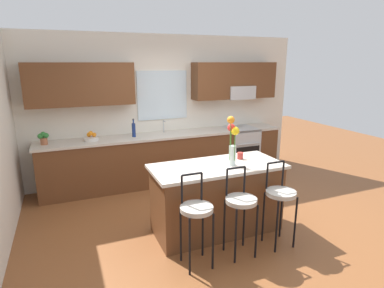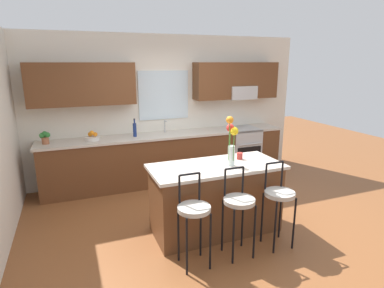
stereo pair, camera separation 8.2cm
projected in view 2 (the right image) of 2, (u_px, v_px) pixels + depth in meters
name	position (u px, v px, depth m)	size (l,w,h in m)	color
ground_plane	(205.00, 220.00, 4.56)	(14.00, 14.00, 0.00)	brown
back_wall_assembly	(165.00, 100.00, 5.99)	(5.60, 0.50, 2.70)	silver
counter_run	(169.00, 157.00, 5.98)	(4.56, 0.64, 0.92)	brown
sink_faucet	(165.00, 125.00, 5.95)	(0.02, 0.13, 0.23)	#B7BABC
oven_range	(242.00, 150.00, 6.50)	(0.60, 0.64, 0.92)	#B7BABC
kitchen_island	(216.00, 198.00, 4.19)	(1.72, 0.78, 0.92)	brown
bar_stool_near	(194.00, 213.00, 3.42)	(0.36, 0.36, 1.04)	black
bar_stool_middle	(239.00, 204.00, 3.61)	(0.36, 0.36, 1.04)	black
bar_stool_far	(279.00, 197.00, 3.80)	(0.36, 0.36, 1.04)	black
flower_vase	(232.00, 138.00, 3.97)	(0.17, 0.17, 0.64)	silver
mug_ceramic	(240.00, 156.00, 4.32)	(0.08, 0.08, 0.09)	#A52D28
fruit_bowl_oranges	(92.00, 137.00, 5.38)	(0.24, 0.24, 0.16)	silver
bottle_olive_oil	(135.00, 129.00, 5.61)	(0.06, 0.06, 0.32)	navy
potted_plant_small	(45.00, 137.00, 5.11)	(0.17, 0.11, 0.21)	#9E5B3D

